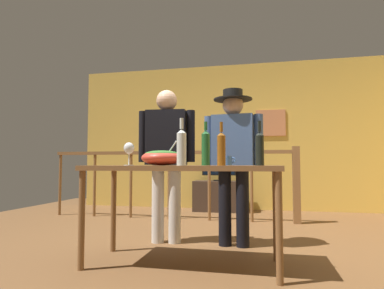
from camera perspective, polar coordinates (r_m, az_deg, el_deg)
ground_plane at (r=3.26m, az=5.50°, el=-18.05°), size 8.10×8.10×0.00m
back_wall at (r=6.12m, az=8.63°, el=1.45°), size 6.23×0.10×2.69m
framed_picture at (r=6.08m, az=13.60°, el=3.70°), size 0.52×0.03×0.48m
stair_railing at (r=4.85m, az=2.06°, el=-5.10°), size 3.79×0.10×1.07m
tv_console at (r=5.81m, az=4.83°, el=-8.98°), size 0.90×0.40×0.53m
flat_screen_tv at (r=5.76m, az=4.77°, el=-3.83°), size 0.59×0.12×0.44m
serving_table at (r=2.70m, az=-1.59°, el=-5.49°), size 1.58×0.64×0.81m
salad_bowl at (r=2.78m, az=-5.30°, el=-2.19°), size 0.35×0.35×0.21m
wine_glass at (r=2.66m, az=-10.98°, el=-0.80°), size 0.08×0.08×0.19m
wine_bottle_dark at (r=2.55m, az=11.77°, el=-0.54°), size 0.07×0.07×0.34m
wine_bottle_green at (r=2.73m, az=2.42°, el=-0.46°), size 0.07×0.07×0.37m
wine_bottle_amber at (r=2.49m, az=5.16°, el=-0.58°), size 0.06×0.06×0.33m
wine_bottle_clear at (r=2.49m, az=-1.85°, el=-0.31°), size 0.07×0.07×0.36m
mug_blue at (r=2.78m, az=6.14°, el=-2.83°), size 0.12×0.08×0.08m
person_standing_left at (r=3.48m, az=-4.48°, el=-1.17°), size 0.61×0.26×1.62m
person_standing_right at (r=3.35m, az=7.23°, el=-1.38°), size 0.60×0.40×1.59m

